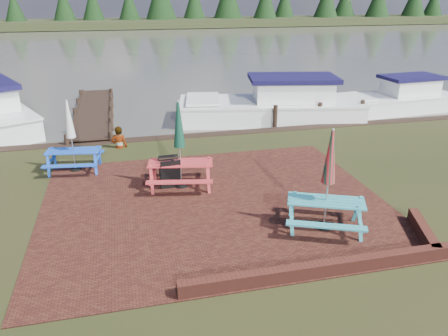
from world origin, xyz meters
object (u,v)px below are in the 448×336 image
picnic_table_red (180,158)px  boat_near (274,107)px  picnic_table_teal (327,196)px  chalkboard (170,173)px  person (118,127)px  picnic_table_blue (73,147)px  jetty (94,112)px  boat_far (398,100)px

picnic_table_red → boat_near: 8.47m
picnic_table_teal → chalkboard: 4.60m
picnic_table_teal → picnic_table_red: (-2.98, 3.18, 0.02)m
chalkboard → person: size_ratio=0.58×
picnic_table_blue → person: (1.39, 1.92, -0.00)m
picnic_table_blue → chalkboard: picnic_table_blue is taller
chalkboard → person: 4.16m
jetty → picnic_table_blue: bearing=-92.5°
picnic_table_red → boat_near: bearing=62.9°
boat_near → boat_far: 6.45m
picnic_table_blue → boat_far: 15.52m
picnic_table_red → jetty: 9.43m
chalkboard → picnic_table_teal: bearing=-48.2°
picnic_table_red → person: (-1.69, 3.92, -0.09)m
picnic_table_red → boat_near: size_ratio=0.30×
boat_near → boat_far: size_ratio=1.38×
jetty → boat_far: boat_far is taller
person → chalkboard: bearing=120.3°
picnic_table_red → picnic_table_blue: picnic_table_red is taller
picnic_table_teal → boat_near: picnic_table_teal is taller
boat_near → person: boat_near is taller
picnic_table_blue → person: bearing=61.9°
boat_far → person: (-13.34, -2.95, 0.43)m
chalkboard → boat_far: boat_far is taller
boat_near → person: size_ratio=5.37×
jetty → boat_far: 14.59m
picnic_table_teal → picnic_table_blue: size_ratio=1.09×
person → picnic_table_red: bearing=124.2°
picnic_table_blue → boat_near: size_ratio=0.27×
boat_far → boat_near: bearing=87.0°
picnic_table_blue → boat_near: (8.29, 4.67, -0.34)m
jetty → boat_near: size_ratio=1.06×
boat_far → person: bearing=97.7°
chalkboard → boat_near: (5.52, 6.66, -0.02)m
person → picnic_table_blue: bearing=64.9°
jetty → boat_far: size_ratio=1.47×
picnic_table_teal → picnic_table_red: picnic_table_red is taller
picnic_table_red → boat_far: (11.65, 6.86, -0.52)m
picnic_table_blue → boat_far: size_ratio=0.37×
jetty → boat_near: bearing=-16.1°
picnic_table_blue → chalkboard: size_ratio=2.47×
picnic_table_teal → boat_near: (2.22, 9.84, -0.41)m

